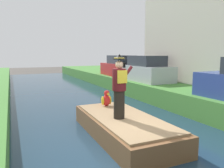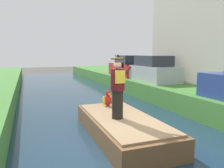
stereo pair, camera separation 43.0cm
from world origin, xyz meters
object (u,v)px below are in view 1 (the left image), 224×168
object	(u,v)px
person_pirate	(119,87)
parked_car_red	(120,67)
boat	(123,126)
parrot_plush	(106,99)
parked_car_silver	(145,70)

from	to	relation	value
person_pirate	parked_car_red	size ratio (longest dim) A/B	0.45
boat	parked_car_red	distance (m)	10.04
boat	person_pirate	xyz separation A→B (m)	(-0.19, -0.12, 1.23)
parked_car_red	person_pirate	bearing A→B (deg)	-116.85
parrot_plush	parked_car_red	distance (m)	8.67
boat	person_pirate	distance (m)	1.26
parrot_plush	person_pirate	bearing A→B (deg)	-99.65
person_pirate	parked_car_red	xyz separation A→B (m)	(4.59, 9.07, -0.04)
parrot_plush	parked_car_red	xyz separation A→B (m)	(4.32, 7.49, 0.64)
person_pirate	parrot_plush	size ratio (longest dim) A/B	3.25
person_pirate	parked_car_silver	xyz separation A→B (m)	(4.59, 5.73, -0.04)
boat	parked_car_silver	world-z (taller)	parked_car_silver
parked_car_silver	parked_car_red	xyz separation A→B (m)	(0.00, 3.34, 0.00)
boat	parked_car_silver	xyz separation A→B (m)	(4.40, 5.61, 1.20)
person_pirate	parrot_plush	bearing A→B (deg)	64.99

